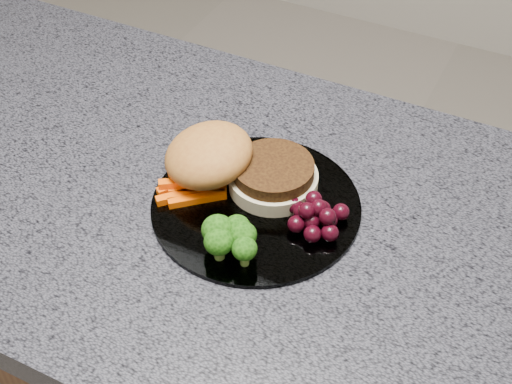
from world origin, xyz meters
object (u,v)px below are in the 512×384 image
plate (256,205)px  burger (232,165)px  island_cabinet (206,384)px  grape_bunch (316,216)px

plate → burger: (-0.05, 0.02, 0.03)m
island_cabinet → plate: size_ratio=4.62×
burger → island_cabinet: bearing=-171.8°
grape_bunch → island_cabinet: bearing=-177.9°
grape_bunch → plate: bearing=179.7°
burger → grape_bunch: bearing=-35.5°
island_cabinet → grape_bunch: grape_bunch is taller
plate → grape_bunch: (0.08, -0.00, 0.02)m
island_cabinet → burger: 0.51m
plate → grape_bunch: size_ratio=3.38×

